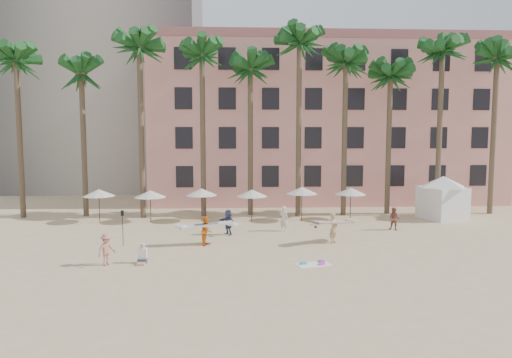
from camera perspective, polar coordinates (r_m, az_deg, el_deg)
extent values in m
plane|color=#D1B789|center=(24.57, 3.03, -10.67)|extent=(120.00, 120.00, 0.00)
cube|color=pink|center=(50.38, 8.04, 6.75)|extent=(35.00, 14.00, 16.00)
cylinder|color=brown|center=(42.30, -27.44, 4.42)|extent=(0.44, 0.44, 13.00)
cylinder|color=brown|center=(40.97, -20.73, 3.96)|extent=(0.44, 0.44, 12.00)
cylinder|color=brown|center=(38.73, -14.15, 5.56)|extent=(0.44, 0.44, 14.00)
cylinder|color=brown|center=(38.57, -6.66, 5.32)|extent=(0.44, 0.44, 13.50)
cylinder|color=brown|center=(39.01, -0.71, 4.63)|extent=(0.44, 0.44, 12.50)
cylinder|color=brown|center=(38.37, 5.36, 6.08)|extent=(0.44, 0.44, 14.50)
cylinder|color=brown|center=(39.62, 11.00, 4.90)|extent=(0.44, 0.44, 13.00)
cylinder|color=brown|center=(41.24, 16.24, 4.11)|extent=(0.44, 0.44, 12.00)
cylinder|color=brown|center=(41.79, 21.94, 5.32)|extent=(0.44, 0.44, 14.00)
cylinder|color=brown|center=(44.54, 27.54, 4.76)|extent=(0.44, 0.44, 13.50)
cylinder|color=#332B23|center=(37.91, -18.99, -3.29)|extent=(0.07, 0.07, 2.50)
cone|color=silver|center=(37.77, -19.05, -1.64)|extent=(2.50, 2.50, 0.55)
cylinder|color=#332B23|center=(36.91, -13.05, -3.44)|extent=(0.07, 0.07, 2.40)
cone|color=silver|center=(36.76, -13.09, -1.82)|extent=(2.50, 2.50, 0.55)
cylinder|color=#332B23|center=(36.60, -6.81, -3.33)|extent=(0.07, 0.07, 2.50)
cone|color=silver|center=(36.45, -6.83, -1.62)|extent=(2.50, 2.50, 0.55)
cylinder|color=#332B23|center=(36.45, -0.53, -3.41)|extent=(0.07, 0.07, 2.40)
cone|color=silver|center=(36.30, -0.53, -1.77)|extent=(2.50, 2.50, 0.55)
cylinder|color=#332B23|center=(36.71, 5.74, -3.22)|extent=(0.07, 0.07, 2.60)
cone|color=silver|center=(36.55, 5.76, -1.43)|extent=(2.50, 2.50, 0.55)
cylinder|color=#332B23|center=(37.71, 11.73, -3.15)|extent=(0.07, 0.07, 2.50)
cone|color=silver|center=(37.56, 11.76, -1.49)|extent=(2.50, 2.50, 0.55)
cube|color=white|center=(40.56, 22.28, -2.77)|extent=(3.79, 3.79, 2.60)
cone|color=white|center=(40.36, 22.37, -0.31)|extent=(5.69, 5.69, 0.90)
cube|color=white|center=(24.76, 7.21, -10.55)|extent=(1.99, 1.41, 0.02)
cube|color=#2AB6A4|center=(24.73, 5.94, -10.42)|extent=(0.35, 0.32, 0.10)
cube|color=#E840BF|center=(24.73, 8.26, -10.42)|extent=(0.32, 0.28, 0.12)
cube|color=purple|center=(25.25, 8.19, -10.13)|extent=(0.32, 0.35, 0.08)
imported|color=tan|center=(29.55, 9.68, -6.05)|extent=(0.76, 0.84, 1.93)
cube|color=#DAC388|center=(29.47, 9.69, -5.32)|extent=(2.93, 2.06, 0.36)
imported|color=orange|center=(28.81, -6.19, -6.43)|extent=(0.78, 0.95, 1.81)
cube|color=silver|center=(28.73, -6.19, -5.72)|extent=(3.32, 1.18, 0.33)
imported|color=#B97562|center=(25.48, -18.17, -8.37)|extent=(1.15, 1.26, 1.70)
imported|color=beige|center=(32.79, 3.51, -4.95)|extent=(0.79, 0.74, 1.81)
imported|color=#333859|center=(31.56, -3.52, -5.40)|extent=(1.34, 1.64, 1.76)
imported|color=brown|center=(34.49, 16.89, -4.79)|extent=(1.01, 0.98, 1.65)
cylinder|color=black|center=(29.53, -16.32, -6.03)|extent=(0.04, 0.04, 2.10)
cube|color=black|center=(29.35, -16.37, -4.12)|extent=(0.18, 0.03, 0.35)
cube|color=#3F3F4C|center=(25.57, -14.01, -9.89)|extent=(0.47, 0.44, 0.25)
cube|color=tan|center=(25.24, -14.17, -10.25)|extent=(0.42, 0.47, 0.13)
cube|color=white|center=(25.51, -14.01, -9.00)|extent=(0.46, 0.27, 0.58)
sphere|color=tan|center=(25.41, -14.03, -8.09)|extent=(0.25, 0.25, 0.25)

